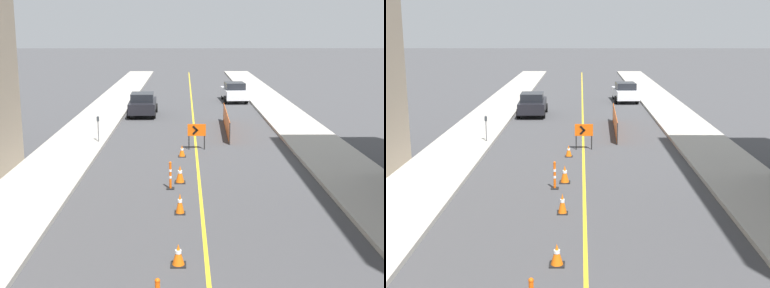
% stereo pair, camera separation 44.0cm
% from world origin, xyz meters
% --- Properties ---
extents(lane_stripe, '(0.12, 70.16, 0.01)m').
position_xyz_m(lane_stripe, '(0.00, 35.08, 0.00)').
color(lane_stripe, gold).
rests_on(lane_stripe, ground_plane).
extents(sidewalk_left, '(3.15, 70.16, 0.17)m').
position_xyz_m(sidewalk_left, '(-6.33, 35.08, 0.08)').
color(sidewalk_left, '#ADA89E').
rests_on(sidewalk_left, ground_plane).
extents(sidewalk_right, '(3.15, 70.16, 0.17)m').
position_xyz_m(sidewalk_right, '(6.33, 35.08, 0.08)').
color(sidewalk_right, '#ADA89E').
rests_on(sidewalk_right, ground_plane).
extents(traffic_cone_third, '(0.41, 0.41, 0.60)m').
position_xyz_m(traffic_cone_third, '(-0.75, 10.91, 0.29)').
color(traffic_cone_third, black).
rests_on(traffic_cone_third, ground_plane).
extents(traffic_cone_fourth, '(0.36, 0.36, 0.70)m').
position_xyz_m(traffic_cone_fourth, '(-0.74, 14.86, 0.35)').
color(traffic_cone_fourth, black).
rests_on(traffic_cone_fourth, ground_plane).
extents(traffic_cone_fifth, '(0.43, 0.43, 0.71)m').
position_xyz_m(traffic_cone_fifth, '(-0.77, 18.44, 0.35)').
color(traffic_cone_fifth, black).
rests_on(traffic_cone_fifth, ground_plane).
extents(traffic_cone_farthest, '(0.37, 0.37, 0.56)m').
position_xyz_m(traffic_cone_farthest, '(-0.71, 22.80, 0.28)').
color(traffic_cone_farthest, black).
rests_on(traffic_cone_farthest, ground_plane).
extents(delineator_post_rear, '(0.30, 0.30, 1.08)m').
position_xyz_m(delineator_post_rear, '(-1.13, 17.63, 0.46)').
color(delineator_post_rear, black).
rests_on(delineator_post_rear, ground_plane).
extents(arrow_barricade_primary, '(0.92, 0.09, 1.30)m').
position_xyz_m(arrow_barricade_primary, '(0.03, 24.31, 0.93)').
color(arrow_barricade_primary, '#EF560C').
rests_on(arrow_barricade_primary, ground_plane).
extents(safety_mesh_fence, '(0.26, 7.45, 1.18)m').
position_xyz_m(safety_mesh_fence, '(1.89, 29.03, 0.59)').
color(safety_mesh_fence, '#EF560C').
rests_on(safety_mesh_fence, ground_plane).
extents(parked_car_curb_near, '(1.95, 4.35, 1.59)m').
position_xyz_m(parked_car_curb_near, '(-3.50, 34.91, 0.80)').
color(parked_car_curb_near, black).
rests_on(parked_car_curb_near, ground_plane).
extents(parked_car_curb_mid, '(2.04, 4.39, 1.59)m').
position_xyz_m(parked_car_curb_mid, '(3.54, 41.90, 0.80)').
color(parked_car_curb_mid, silver).
rests_on(parked_car_curb_mid, ground_plane).
extents(parking_meter_far_curb, '(0.12, 0.11, 1.36)m').
position_xyz_m(parking_meter_far_curb, '(-5.11, 25.50, 1.13)').
color(parking_meter_far_curb, '#4C4C51').
rests_on(parking_meter_far_curb, sidewalk_left).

